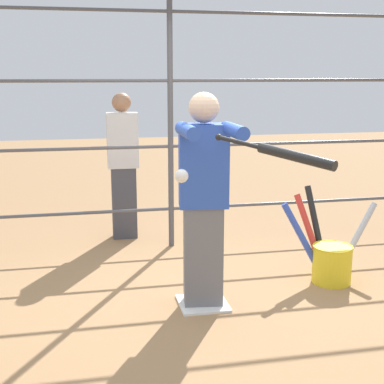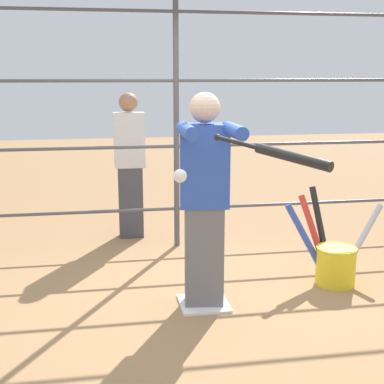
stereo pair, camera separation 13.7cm
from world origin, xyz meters
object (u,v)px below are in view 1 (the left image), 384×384
(batter, at_px, (204,195))
(bat_bucket, at_px, (330,258))
(bystander_behind_fence, at_px, (123,164))
(baseball_bat_swinging, at_px, (285,154))
(softball_in_flight, at_px, (182,176))

(batter, xyz_separation_m, bat_bucket, (-1.27, -0.30, -0.72))
(batter, xyz_separation_m, bystander_behind_fence, (0.48, -2.04, -0.07))
(baseball_bat_swinging, relative_size, bystander_behind_fence, 0.48)
(batter, xyz_separation_m, softball_in_flight, (0.26, 0.44, 0.24))
(bystander_behind_fence, bearing_deg, batter, 103.35)
(batter, relative_size, bat_bucket, 1.70)
(batter, relative_size, baseball_bat_swinging, 2.18)
(bat_bucket, bearing_deg, baseball_bat_swinging, 51.75)
(baseball_bat_swinging, bearing_deg, softball_in_flight, -39.43)
(baseball_bat_swinging, xyz_separation_m, bystander_behind_fence, (0.79, -2.96, -0.52))
(baseball_bat_swinging, distance_m, softball_in_flight, 0.77)
(batter, height_order, bystander_behind_fence, batter)
(batter, bearing_deg, bat_bucket, -166.81)
(baseball_bat_swinging, xyz_separation_m, bat_bucket, (-0.96, -1.21, -1.18))
(bat_bucket, bearing_deg, batter, 13.19)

